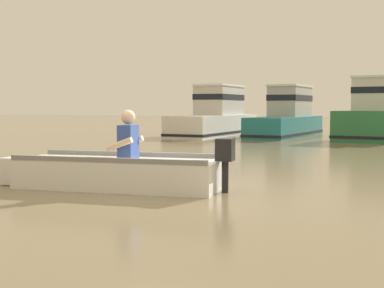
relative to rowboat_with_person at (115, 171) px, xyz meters
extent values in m
plane|color=#7A6B4C|center=(0.86, 0.05, -0.25)|extent=(120.00, 120.00, 0.00)
cube|color=white|center=(0.07, 0.01, -0.03)|extent=(3.19, 1.40, 0.44)
cube|color=white|center=(-1.65, -0.16, -0.03)|extent=(0.46, 0.64, 0.42)
cube|color=gray|center=(0.12, -0.50, 0.22)|extent=(3.03, 0.38, 0.08)
cube|color=gray|center=(0.02, 0.51, 0.22)|extent=(3.03, 0.38, 0.08)
cube|color=white|center=(0.17, 0.02, 0.15)|extent=(0.38, 1.03, 0.06)
cylinder|color=black|center=(1.71, 0.17, 0.02)|extent=(0.11, 0.11, 0.54)
cube|color=black|center=(1.71, 0.17, 0.37)|extent=(0.27, 0.30, 0.32)
cube|color=#334C99|center=(0.22, 0.02, 0.45)|extent=(0.25, 0.36, 0.52)
sphere|color=beige|center=(0.22, 0.02, 0.83)|extent=(0.22, 0.22, 0.22)
cylinder|color=beige|center=(0.19, -0.20, 0.43)|extent=(0.43, 0.13, 0.23)
cylinder|color=beige|center=(0.15, 0.24, 0.43)|extent=(0.43, 0.13, 0.23)
cube|color=white|center=(-3.50, 14.58, 0.19)|extent=(2.04, 6.59, 0.88)
cube|color=black|center=(-3.50, 14.58, -0.10)|extent=(2.08, 6.63, 0.10)
cube|color=beige|center=(-3.47, 15.17, 1.25)|extent=(1.47, 2.80, 1.24)
cube|color=black|center=(-3.47, 15.17, 1.41)|extent=(1.51, 2.83, 0.24)
cube|color=white|center=(-3.47, 15.17, 1.91)|extent=(1.55, 2.94, 0.08)
cube|color=#1E727A|center=(-0.48, 15.05, 0.16)|extent=(2.16, 6.28, 0.83)
cube|color=black|center=(-0.48, 15.05, -0.11)|extent=(2.20, 6.33, 0.10)
cube|color=#B2ADA3|center=(-0.42, 15.60, 1.20)|extent=(1.46, 2.70, 1.26)
cube|color=black|center=(-0.42, 15.60, 1.36)|extent=(1.50, 2.73, 0.24)
cube|color=white|center=(-0.42, 15.60, 1.87)|extent=(1.54, 2.83, 0.08)
cube|color=#287042|center=(3.13, 14.17, 0.30)|extent=(2.85, 5.23, 1.09)
cube|color=black|center=(3.13, 14.17, -0.06)|extent=(2.89, 5.27, 0.10)
cube|color=silver|center=(3.20, 14.61, 1.46)|extent=(1.94, 2.31, 1.23)
cube|color=black|center=(3.20, 14.61, 1.61)|extent=(1.97, 2.35, 0.24)
cube|color=white|center=(3.20, 14.61, 2.11)|extent=(2.03, 2.43, 0.08)
camera|label=1|loc=(4.07, -7.05, 0.98)|focal=49.64mm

